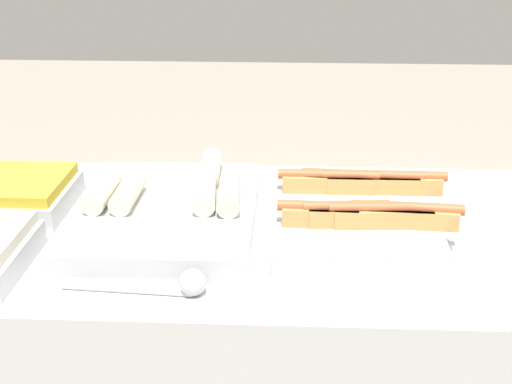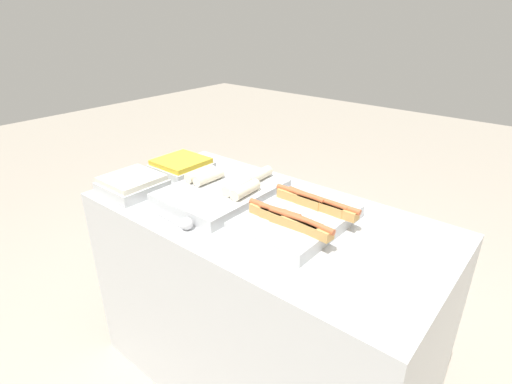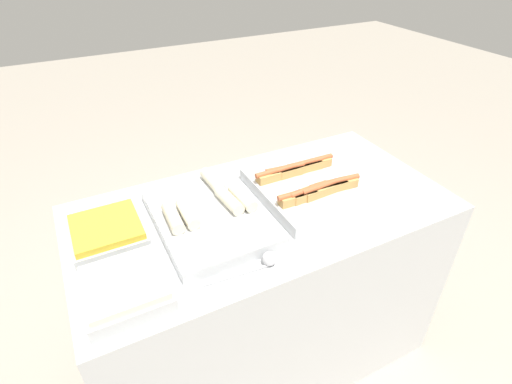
{
  "view_description": "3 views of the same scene",
  "coord_description": "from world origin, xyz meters",
  "px_view_note": "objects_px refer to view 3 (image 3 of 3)",
  "views": [
    {
      "loc": [
        0.03,
        -1.37,
        1.54
      ],
      "look_at": [
        -0.03,
        0.0,
        0.98
      ],
      "focal_mm": 50.0,
      "sensor_mm": 36.0,
      "label": 1
    },
    {
      "loc": [
        0.89,
        -1.12,
        1.66
      ],
      "look_at": [
        -0.03,
        0.0,
        0.98
      ],
      "focal_mm": 28.0,
      "sensor_mm": 36.0,
      "label": 2
    },
    {
      "loc": [
        -0.6,
        -1.1,
        1.83
      ],
      "look_at": [
        -0.03,
        0.0,
        0.98
      ],
      "focal_mm": 28.0,
      "sensor_mm": 36.0,
      "label": 3
    }
  ],
  "objects_px": {
    "tray_hotdogs": "(302,187)",
    "tray_side_front": "(125,289)",
    "tray_wraps": "(210,215)",
    "tray_side_back": "(107,233)",
    "serving_spoon_near": "(264,261)"
  },
  "relations": [
    {
      "from": "tray_side_back",
      "to": "tray_wraps",
      "type": "bearing_deg",
      "value": -10.52
    },
    {
      "from": "tray_side_back",
      "to": "serving_spoon_near",
      "type": "xyz_separation_m",
      "value": [
        0.42,
        -0.36,
        -0.01
      ]
    },
    {
      "from": "tray_side_back",
      "to": "tray_hotdogs",
      "type": "bearing_deg",
      "value": -5.33
    },
    {
      "from": "tray_hotdogs",
      "to": "tray_wraps",
      "type": "xyz_separation_m",
      "value": [
        -0.4,
        0.0,
        -0.01
      ]
    },
    {
      "from": "tray_side_front",
      "to": "tray_wraps",
      "type": "bearing_deg",
      "value": 31.98
    },
    {
      "from": "tray_wraps",
      "to": "tray_side_front",
      "type": "xyz_separation_m",
      "value": [
        -0.35,
        -0.22,
        0.0
      ]
    },
    {
      "from": "tray_side_back",
      "to": "tray_side_front",
      "type": "bearing_deg",
      "value": -90.0
    },
    {
      "from": "tray_hotdogs",
      "to": "tray_wraps",
      "type": "bearing_deg",
      "value": 179.34
    },
    {
      "from": "tray_hotdogs",
      "to": "tray_side_front",
      "type": "relative_size",
      "value": 1.85
    },
    {
      "from": "tray_side_front",
      "to": "serving_spoon_near",
      "type": "height_order",
      "value": "tray_side_front"
    },
    {
      "from": "tray_hotdogs",
      "to": "tray_side_back",
      "type": "relative_size",
      "value": 1.85
    },
    {
      "from": "tray_hotdogs",
      "to": "serving_spoon_near",
      "type": "distance_m",
      "value": 0.44
    },
    {
      "from": "tray_hotdogs",
      "to": "tray_side_front",
      "type": "distance_m",
      "value": 0.78
    },
    {
      "from": "tray_wraps",
      "to": "tray_hotdogs",
      "type": "bearing_deg",
      "value": -0.66
    },
    {
      "from": "tray_hotdogs",
      "to": "tray_side_front",
      "type": "bearing_deg",
      "value": -163.98
    }
  ]
}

